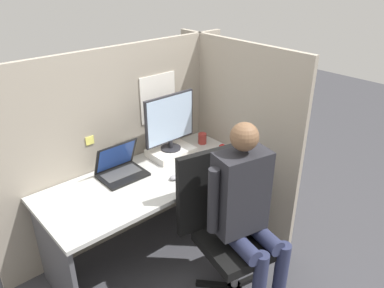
% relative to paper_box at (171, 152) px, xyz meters
% --- Properties ---
extents(ground_plane, '(12.00, 12.00, 0.00)m').
position_rel_paper_box_xyz_m(ground_plane, '(-0.34, -0.52, -0.73)').
color(ground_plane, '#3D3D42').
extents(cubicle_panel_back, '(2.13, 0.05, 1.61)m').
position_rel_paper_box_xyz_m(cubicle_panel_back, '(-0.34, 0.21, 0.07)').
color(cubicle_panel_back, gray).
rests_on(cubicle_panel_back, ground).
extents(cubicle_panel_right, '(0.04, 1.34, 1.61)m').
position_rel_paper_box_xyz_m(cubicle_panel_right, '(0.50, -0.24, 0.07)').
color(cubicle_panel_right, gray).
rests_on(cubicle_panel_right, ground).
extents(desk, '(1.63, 0.70, 0.71)m').
position_rel_paper_box_xyz_m(desk, '(-0.34, -0.17, -0.19)').
color(desk, '#B7B7B2').
rests_on(desk, ground).
extents(paper_box, '(0.36, 0.26, 0.06)m').
position_rel_paper_box_xyz_m(paper_box, '(0.00, 0.00, 0.00)').
color(paper_box, white).
rests_on(paper_box, desk).
extents(monitor, '(0.46, 0.17, 0.46)m').
position_rel_paper_box_xyz_m(monitor, '(-0.00, 0.00, 0.27)').
color(monitor, '#232328').
rests_on(monitor, paper_box).
extents(laptop, '(0.33, 0.26, 0.26)m').
position_rel_paper_box_xyz_m(laptop, '(-0.48, -0.01, 0.02)').
color(laptop, black).
rests_on(laptop, desk).
extents(mouse, '(0.07, 0.05, 0.03)m').
position_rel_paper_box_xyz_m(mouse, '(-0.23, -0.32, -0.01)').
color(mouse, gray).
rests_on(mouse, desk).
extents(stapler, '(0.04, 0.13, 0.04)m').
position_rel_paper_box_xyz_m(stapler, '(0.38, -0.26, -0.01)').
color(stapler, '#A31919').
rests_on(stapler, desk).
extents(carrot_toy, '(0.04, 0.16, 0.04)m').
position_rel_paper_box_xyz_m(carrot_toy, '(0.05, -0.35, -0.01)').
color(carrot_toy, orange).
rests_on(carrot_toy, desk).
extents(office_chair, '(0.55, 0.61, 1.05)m').
position_rel_paper_box_xyz_m(office_chair, '(-0.16, -0.78, -0.21)').
color(office_chair, black).
rests_on(office_chair, ground).
extents(person, '(0.47, 0.46, 1.32)m').
position_rel_paper_box_xyz_m(person, '(-0.13, -0.93, 0.02)').
color(person, '#282D4C').
rests_on(person, ground).
extents(coffee_mug, '(0.07, 0.07, 0.09)m').
position_rel_paper_box_xyz_m(coffee_mug, '(0.34, -0.01, 0.02)').
color(coffee_mug, '#A3332D').
rests_on(coffee_mug, desk).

